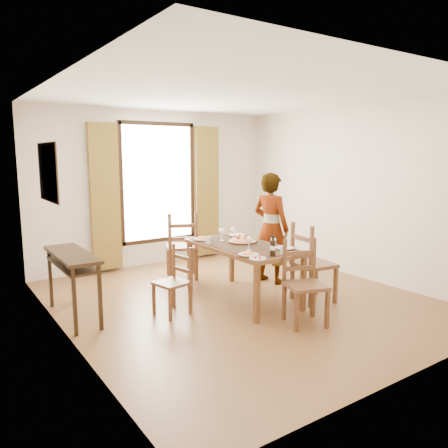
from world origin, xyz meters
TOP-DOWN VIEW (x-y plane):
  - ground at (0.00, 0.00)m, footprint 5.00×5.00m
  - room_shell at (-0.00, 0.13)m, footprint 4.60×5.10m
  - console_table at (-2.03, 0.60)m, footprint 0.38×1.20m
  - dining_table at (0.05, 0.01)m, footprint 0.86×1.68m
  - chair_west at (-0.97, 0.05)m, footprint 0.44×0.44m
  - chair_north at (-0.14, 1.36)m, footprint 0.61×0.61m
  - chair_south at (0.14, -1.07)m, footprint 0.55×0.55m
  - chair_east at (0.75, -0.58)m, footprint 0.52×0.52m
  - man at (0.90, 0.43)m, footprint 0.80×0.69m
  - plate_sw at (-0.27, -0.53)m, footprint 0.27×0.27m
  - plate_se at (0.34, -0.50)m, footprint 0.27×0.27m
  - plate_nw at (-0.23, 0.58)m, footprint 0.27×0.27m
  - plate_ne at (0.36, 0.57)m, footprint 0.27×0.27m
  - pasta_platter at (0.13, 0.13)m, footprint 0.40×0.40m
  - caprese_plate at (-0.29, -0.74)m, footprint 0.20×0.20m
  - wine_glass_a at (-0.10, -0.31)m, footprint 0.08×0.08m
  - wine_glass_b at (0.13, 0.35)m, footprint 0.08×0.08m
  - wine_glass_c at (-0.04, 0.38)m, footprint 0.08×0.08m
  - tumbler_a at (0.35, -0.27)m, footprint 0.07×0.07m
  - tumbler_b at (-0.30, 0.31)m, footprint 0.07×0.07m
  - tumbler_c at (0.11, -0.72)m, footprint 0.07×0.07m
  - wine_bottle at (-0.04, -0.71)m, footprint 0.07×0.07m

SIDE VIEW (x-z plane):
  - ground at x=0.00m, z-range 0.00..0.00m
  - chair_west at x=-0.97m, z-range -0.03..0.81m
  - chair_south at x=0.14m, z-range -0.03..0.94m
  - chair_north at x=-0.14m, z-range -0.04..1.03m
  - chair_east at x=0.75m, z-range -0.04..1.03m
  - console_table at x=-2.03m, z-range 0.28..1.08m
  - dining_table at x=0.05m, z-range 0.31..1.06m
  - caprese_plate at x=-0.29m, z-range 0.76..0.80m
  - plate_sw at x=-0.27m, z-range 0.76..0.81m
  - plate_se at x=0.34m, z-range 0.76..0.81m
  - plate_nw at x=-0.23m, z-range 0.76..0.81m
  - plate_ne at x=0.36m, z-range 0.76..0.81m
  - pasta_platter at x=0.13m, z-range 0.76..0.86m
  - tumbler_a at x=0.35m, z-range 0.76..0.86m
  - tumbler_b at x=-0.30m, z-range 0.76..0.86m
  - tumbler_c at x=0.11m, z-range 0.76..0.86m
  - man at x=0.90m, z-range 0.00..1.68m
  - wine_glass_a at x=-0.10m, z-range 0.76..0.94m
  - wine_glass_b at x=0.13m, z-range 0.76..0.94m
  - wine_glass_c at x=-0.04m, z-range 0.76..0.94m
  - wine_bottle at x=-0.04m, z-range 0.76..1.00m
  - room_shell at x=0.00m, z-range 0.17..2.91m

